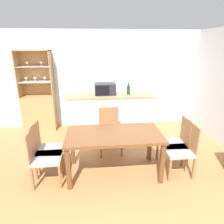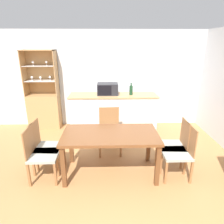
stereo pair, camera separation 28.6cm
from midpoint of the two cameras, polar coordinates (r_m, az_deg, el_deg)
The scene contains 12 objects.
ground_plane at distance 3.55m, azimuth -1.84°, elevation -19.38°, with size 18.00×18.00×0.00m, color #B27A47.
wall_back at distance 5.49m, azimuth -3.91°, elevation 9.19°, with size 6.80×0.06×2.55m.
kitchen_counter at distance 4.99m, azimuth -2.00°, elevation -0.76°, with size 2.12×0.61×1.03m.
display_cabinet at distance 5.65m, azimuth -21.47°, elevation 1.18°, with size 0.83×0.39×2.06m.
dining_table at distance 3.42m, azimuth -1.88°, elevation -7.55°, with size 1.61×0.84×0.77m.
dining_chair_side_left_near at distance 3.54m, azimuth -21.19°, elevation -11.87°, with size 0.47×0.47×0.93m.
dining_chair_head_far at distance 4.21m, azimuth -2.61°, elevation -5.45°, with size 0.48×0.48×0.93m.
dining_chair_side_right_far at distance 3.86m, azimuth 15.61°, elevation -8.50°, with size 0.48×0.48×0.93m.
dining_chair_side_left_far at distance 3.75m, azimuth -20.21°, elevation -9.90°, with size 0.49×0.49×0.93m.
dining_chair_side_right_near at distance 3.66m, azimuth 17.00°, elevation -10.25°, with size 0.46×0.46×0.93m.
microwave at distance 4.84m, azimuth -3.72°, elevation 6.58°, with size 0.49×0.37×0.27m.
wine_bottle at distance 4.82m, azimuth 3.02°, elevation 6.34°, with size 0.08×0.08×0.29m.
Camera 1 is at (-0.31, -2.77, 2.20)m, focal length 32.00 mm.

